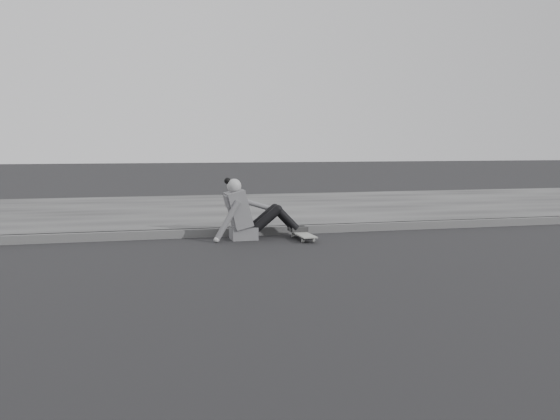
{
  "coord_description": "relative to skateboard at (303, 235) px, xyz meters",
  "views": [
    {
      "loc": [
        -1.43,
        -6.37,
        1.33
      ],
      "look_at": [
        0.57,
        1.32,
        0.5
      ],
      "focal_mm": 40.0,
      "sensor_mm": 36.0,
      "label": 1
    }
  ],
  "objects": [
    {
      "name": "ground",
      "position": [
        -1.07,
        -1.97,
        -0.07
      ],
      "size": [
        80.0,
        80.0,
        0.0
      ],
      "primitive_type": "plane",
      "color": "black",
      "rests_on": "ground"
    },
    {
      "name": "curb",
      "position": [
        -1.07,
        0.61,
        -0.01
      ],
      "size": [
        24.0,
        0.16,
        0.12
      ],
      "primitive_type": "cube",
      "color": "#4D4D4D",
      "rests_on": "ground"
    },
    {
      "name": "sidewalk",
      "position": [
        -1.07,
        3.63,
        -0.01
      ],
      "size": [
        24.0,
        6.0,
        0.12
      ],
      "primitive_type": "cube",
      "color": "#3D3D3D",
      "rests_on": "ground"
    },
    {
      "name": "skateboard",
      "position": [
        0.0,
        0.0,
        0.0
      ],
      "size": [
        0.2,
        0.78,
        0.09
      ],
      "color": "gray",
      "rests_on": "ground"
    },
    {
      "name": "seated_woman",
      "position": [
        -0.73,
        0.25,
        0.29
      ],
      "size": [
        1.38,
        0.46,
        0.88
      ],
      "color": "#5A5A5D",
      "rests_on": "ground"
    }
  ]
}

